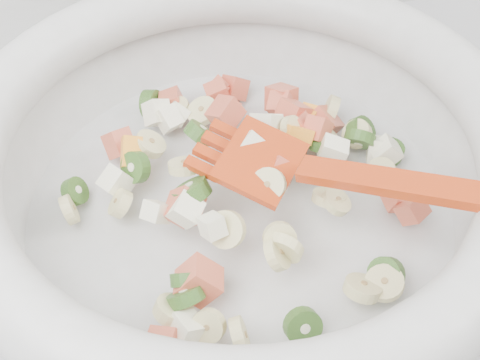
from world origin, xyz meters
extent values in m
cylinder|color=#B6B6B4|center=(0.08, 1.45, 0.91)|extent=(0.35, 0.35, 0.02)
torus|color=#B6B6B4|center=(0.08, 1.45, 0.99)|extent=(0.43, 0.43, 0.05)
cylinder|color=#CEC189|center=(0.06, 1.40, 0.95)|extent=(0.04, 0.03, 0.03)
cylinder|color=#CEC189|center=(0.02, 1.51, 0.95)|extent=(0.04, 0.04, 0.02)
cylinder|color=#CEC189|center=(0.14, 1.41, 0.95)|extent=(0.03, 0.02, 0.02)
cylinder|color=#CEC189|center=(0.16, 1.35, 0.94)|extent=(0.03, 0.03, 0.01)
cylinder|color=#CEC189|center=(-0.05, 1.46, 0.94)|extent=(0.02, 0.03, 0.03)
cylinder|color=#CEC189|center=(0.09, 1.38, 0.95)|extent=(0.03, 0.03, 0.03)
cylinder|color=#CEC189|center=(0.16, 1.49, 0.94)|extent=(0.03, 0.03, 0.02)
cylinder|color=#CEC189|center=(0.14, 1.35, 0.94)|extent=(0.03, 0.03, 0.02)
cylinder|color=#CEC189|center=(0.09, 1.39, 0.96)|extent=(0.03, 0.02, 0.03)
cylinder|color=#CEC189|center=(0.05, 1.56, 0.94)|extent=(0.03, 0.03, 0.02)
cylinder|color=#CEC189|center=(0.19, 1.49, 0.94)|extent=(0.03, 0.03, 0.02)
cylinder|color=#CEC189|center=(-0.01, 1.46, 0.94)|extent=(0.03, 0.03, 0.03)
cylinder|color=#CEC189|center=(0.19, 1.45, 0.93)|extent=(0.03, 0.03, 0.02)
cylinder|color=#CEC189|center=(0.09, 1.38, 0.95)|extent=(0.03, 0.03, 0.03)
cylinder|color=#CEC189|center=(0.18, 1.53, 0.94)|extent=(0.03, 0.03, 0.03)
cylinder|color=#CEC189|center=(0.13, 1.49, 0.96)|extent=(0.03, 0.03, 0.03)
cylinder|color=#CEC189|center=(0.03, 1.34, 0.94)|extent=(0.03, 0.03, 0.03)
cylinder|color=#CEC189|center=(0.11, 1.47, 0.96)|extent=(0.02, 0.03, 0.03)
cylinder|color=#CEC189|center=(0.04, 1.47, 0.96)|extent=(0.03, 0.03, 0.02)
cylinder|color=#CEC189|center=(0.01, 1.36, 0.94)|extent=(0.04, 0.03, 0.02)
cylinder|color=#CEC189|center=(0.07, 1.55, 0.94)|extent=(0.03, 0.03, 0.02)
cylinder|color=#CEC189|center=(0.05, 1.33, 0.94)|extent=(0.01, 0.03, 0.03)
cylinder|color=#CEC189|center=(0.09, 1.43, 0.97)|extent=(0.03, 0.03, 0.03)
cylinder|color=#CEC189|center=(0.14, 1.42, 0.95)|extent=(0.03, 0.03, 0.02)
cube|color=#DA6444|center=(0.20, 1.42, 0.93)|extent=(0.02, 0.02, 0.02)
cube|color=#DA6444|center=(0.08, 1.53, 0.95)|extent=(0.04, 0.03, 0.03)
cube|color=#DA6444|center=(0.17, 1.52, 0.93)|extent=(0.04, 0.03, 0.04)
cube|color=#DA6444|center=(0.14, 1.50, 0.94)|extent=(0.04, 0.03, 0.03)
cube|color=#DA6444|center=(0.09, 1.59, 0.93)|extent=(0.03, 0.03, 0.03)
cube|color=#DA6444|center=(0.14, 1.55, 0.94)|extent=(0.03, 0.04, 0.03)
cube|color=#DA6444|center=(0.03, 1.43, 0.96)|extent=(0.04, 0.03, 0.03)
cube|color=#DA6444|center=(0.14, 1.52, 0.95)|extent=(0.03, 0.03, 0.03)
cube|color=#DA6444|center=(0.08, 1.57, 0.94)|extent=(0.02, 0.02, 0.02)
cube|color=#DA6444|center=(0.13, 1.54, 0.94)|extent=(0.03, 0.03, 0.03)
cube|color=#DA6444|center=(0.00, 1.34, 0.93)|extent=(0.03, 0.03, 0.03)
cube|color=#DA6444|center=(0.20, 1.41, 0.94)|extent=(0.03, 0.03, 0.02)
cube|color=#DA6444|center=(0.03, 1.38, 0.94)|extent=(0.04, 0.03, 0.04)
cube|color=#DA6444|center=(0.11, 1.44, 0.96)|extent=(0.03, 0.03, 0.03)
cube|color=#DA6444|center=(0.09, 1.58, 0.93)|extent=(0.03, 0.03, 0.02)
cube|color=#DA6444|center=(-0.01, 1.53, 0.94)|extent=(0.03, 0.03, 0.03)
cube|color=#DA6444|center=(0.15, 1.49, 0.95)|extent=(0.03, 0.03, 0.03)
cube|color=#DA6444|center=(0.10, 1.58, 0.93)|extent=(0.03, 0.03, 0.03)
cube|color=#DA6444|center=(0.09, 1.55, 0.94)|extent=(0.03, 0.03, 0.03)
cube|color=#DA6444|center=(0.01, 1.34, 0.93)|extent=(0.03, 0.03, 0.03)
cube|color=#DA6444|center=(0.04, 1.57, 0.93)|extent=(0.03, 0.02, 0.03)
cylinder|color=#5AA236|center=(0.16, 1.48, 0.94)|extent=(0.03, 0.03, 0.02)
cylinder|color=#5AA236|center=(0.02, 1.38, 0.94)|extent=(0.04, 0.03, 0.04)
cylinder|color=#5AA236|center=(0.16, 1.36, 0.93)|extent=(0.03, 0.04, 0.03)
cylinder|color=#5AA236|center=(0.06, 1.51, 0.95)|extent=(0.03, 0.03, 0.03)
cylinder|color=#5AA236|center=(0.19, 1.50, 0.93)|extent=(0.04, 0.03, 0.03)
cylinder|color=#5AA236|center=(0.00, 1.49, 0.95)|extent=(0.03, 0.04, 0.03)
cylinder|color=#5AA236|center=(0.21, 1.47, 0.93)|extent=(0.03, 0.03, 0.01)
cylinder|color=#5AA236|center=(0.19, 1.49, 0.94)|extent=(0.03, 0.03, 0.04)
cylinder|color=#5AA236|center=(0.12, 1.46, 0.96)|extent=(0.03, 0.03, 0.03)
cylinder|color=#5AA236|center=(0.02, 1.36, 0.94)|extent=(0.03, 0.03, 0.03)
cylinder|color=#5AA236|center=(0.03, 1.58, 0.93)|extent=(0.03, 0.04, 0.04)
cylinder|color=#5AA236|center=(-0.05, 1.49, 0.93)|extent=(0.02, 0.03, 0.03)
cylinder|color=#5AA236|center=(0.04, 1.44, 0.96)|extent=(0.04, 0.04, 0.03)
cylinder|color=#5AA236|center=(0.09, 1.33, 0.93)|extent=(0.04, 0.03, 0.04)
cube|color=#F3E9CE|center=(0.11, 1.50, 0.96)|extent=(0.03, 0.03, 0.03)
cube|color=#F3E9CE|center=(0.01, 1.43, 0.95)|extent=(0.03, 0.03, 0.02)
cube|color=#F3E9CE|center=(0.09, 1.47, 0.97)|extent=(0.03, 0.03, 0.03)
cube|color=#F3E9CE|center=(0.04, 1.55, 0.94)|extent=(0.03, 0.03, 0.03)
cube|color=#F3E9CE|center=(0.04, 1.55, 0.94)|extent=(0.02, 0.03, 0.03)
cube|color=#F3E9CE|center=(0.03, 1.43, 0.96)|extent=(0.03, 0.03, 0.03)
cube|color=#F3E9CE|center=(0.05, 1.41, 0.96)|extent=(0.02, 0.03, 0.02)
cube|color=#F3E9CE|center=(0.16, 1.47, 0.95)|extent=(0.03, 0.03, 0.02)
cube|color=#F3E9CE|center=(-0.01, 1.48, 0.94)|extent=(0.03, 0.03, 0.03)
cube|color=#F3E9CE|center=(0.20, 1.48, 0.93)|extent=(0.03, 0.03, 0.03)
cube|color=#F3E9CE|center=(0.02, 1.34, 0.94)|extent=(0.03, 0.03, 0.03)
cube|color=#F3E9CE|center=(0.03, 1.56, 0.94)|extent=(0.02, 0.03, 0.03)
cube|color=#F3E9CE|center=(0.21, 1.47, 0.93)|extent=(0.03, 0.02, 0.03)
cube|color=#F3E9CE|center=(0.12, 1.50, 0.95)|extent=(0.02, 0.03, 0.03)
cube|color=#FFA52E|center=(0.00, 1.50, 0.95)|extent=(0.02, 0.03, 0.03)
cube|color=#FFA52E|center=(0.15, 1.52, 0.94)|extent=(0.03, 0.03, 0.02)
cube|color=#FFA52E|center=(0.13, 1.49, 0.95)|extent=(0.03, 0.02, 0.03)
cube|color=#B0320F|center=(0.09, 1.45, 0.97)|extent=(0.08, 0.08, 0.02)
cube|color=#B0320F|center=(0.08, 1.49, 0.97)|extent=(0.03, 0.02, 0.01)
cube|color=#B0320F|center=(0.07, 1.48, 0.97)|extent=(0.03, 0.02, 0.01)
cube|color=#B0320F|center=(0.06, 1.46, 0.97)|extent=(0.03, 0.02, 0.01)
cube|color=#B0320F|center=(0.05, 1.45, 0.97)|extent=(0.03, 0.02, 0.01)
cube|color=#B0320F|center=(0.19, 1.37, 1.00)|extent=(0.17, 0.13, 0.05)
camera|label=1|loc=(0.00, 1.12, 1.32)|focal=50.00mm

